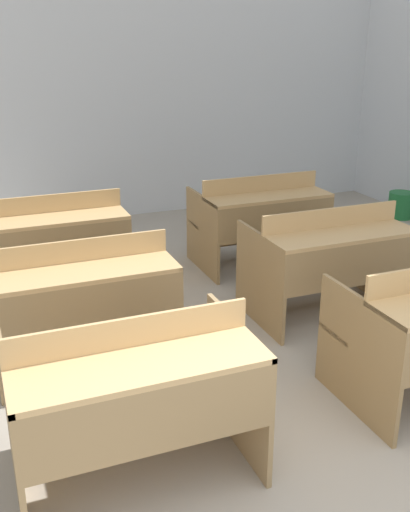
% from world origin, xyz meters
% --- Properties ---
extents(wall_back, '(7.22, 0.06, 3.18)m').
position_xyz_m(wall_back, '(0.00, 6.02, 1.59)').
color(wall_back, silver).
rests_on(wall_back, ground_plane).
extents(bench_front_left, '(1.19, 0.80, 0.89)m').
position_xyz_m(bench_front_left, '(-1.03, 1.34, 0.48)').
color(bench_front_left, '#9A7C52').
rests_on(bench_front_left, ground_plane).
extents(bench_second_left, '(1.19, 0.80, 0.89)m').
position_xyz_m(bench_second_left, '(-1.05, 2.58, 0.48)').
color(bench_second_left, '#95774D').
rests_on(bench_second_left, ground_plane).
extents(bench_second_right, '(1.19, 0.80, 0.89)m').
position_xyz_m(bench_second_right, '(0.90, 2.62, 0.48)').
color(bench_second_right, '#96774D').
rests_on(bench_second_right, ground_plane).
extents(bench_third_left, '(1.19, 0.80, 0.89)m').
position_xyz_m(bench_third_left, '(-1.05, 3.84, 0.48)').
color(bench_third_left, '#93744A').
rests_on(bench_third_left, ground_plane).
extents(bench_third_right, '(1.19, 0.80, 0.89)m').
position_xyz_m(bench_third_right, '(0.91, 3.84, 0.48)').
color(bench_third_right, olive).
rests_on(bench_third_right, ground_plane).
extents(wastepaper_bin, '(0.31, 0.31, 0.32)m').
position_xyz_m(wastepaper_bin, '(3.28, 4.63, 0.16)').
color(wastepaper_bin, '#1E6B33').
rests_on(wastepaper_bin, ground_plane).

